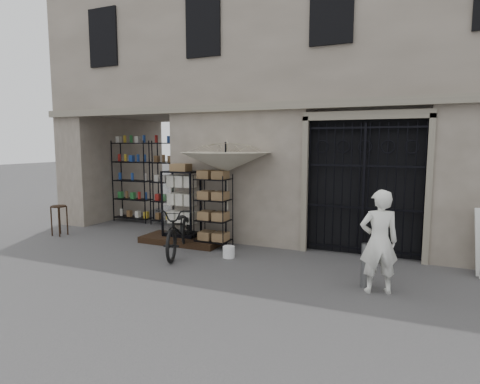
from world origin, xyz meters
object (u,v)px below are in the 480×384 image
at_px(display_cabinet, 181,207).
at_px(bicycle, 180,254).
at_px(wire_rack, 213,212).
at_px(wooden_stool, 59,220).
at_px(market_umbrella, 226,157).
at_px(shopkeeper, 377,292).
at_px(steel_bollard, 365,265).
at_px(white_bucket, 229,252).

xyz_separation_m(display_cabinet, bicycle, (0.54, -0.96, -0.87)).
xyz_separation_m(wire_rack, wooden_stool, (-4.28, -0.56, -0.42)).
distance_m(display_cabinet, wooden_stool, 3.42).
distance_m(market_umbrella, shopkeeper, 4.38).
bearing_deg(wire_rack, bicycle, -107.78).
bearing_deg(bicycle, wire_rack, 44.01).
bearing_deg(shopkeeper, steel_bollard, -58.55).
xyz_separation_m(wire_rack, market_umbrella, (0.28, 0.09, 1.28)).
xyz_separation_m(white_bucket, bicycle, (-1.11, -0.16, -0.12)).
bearing_deg(display_cabinet, wire_rack, -21.00).
distance_m(display_cabinet, market_umbrella, 1.76).
bearing_deg(wire_rack, market_umbrella, 27.34).
height_order(wire_rack, wooden_stool, wire_rack).
height_order(wooden_stool, steel_bollard, wooden_stool).
bearing_deg(display_cabinet, market_umbrella, -14.85).
height_order(bicycle, shopkeeper, bicycle).
xyz_separation_m(bicycle, shopkeeper, (4.19, -0.67, 0.00)).
distance_m(white_bucket, wooden_stool, 4.98).
distance_m(wire_rack, shopkeeper, 4.14).
relative_size(steel_bollard, shopkeeper, 0.44).
distance_m(wooden_stool, steel_bollard, 7.87).
relative_size(bicycle, shopkeeper, 1.20).
distance_m(wire_rack, wooden_stool, 4.33).
height_order(bicycle, steel_bollard, bicycle).
distance_m(wire_rack, steel_bollard, 3.82).
bearing_deg(wooden_stool, steel_bollard, -5.55).
bearing_deg(white_bucket, display_cabinet, 154.22).
xyz_separation_m(wooden_stool, shopkeeper, (8.05, -0.93, -0.42)).
distance_m(display_cabinet, steel_bollard, 4.77).
bearing_deg(market_umbrella, bicycle, -127.55).
bearing_deg(white_bucket, steel_bollard, -13.20).
relative_size(display_cabinet, shopkeeper, 1.02).
height_order(white_bucket, steel_bollard, steel_bollard).
relative_size(wire_rack, steel_bollard, 2.27).
distance_m(bicycle, shopkeeper, 4.24).
xyz_separation_m(bicycle, wooden_stool, (-3.86, 0.25, 0.42)).
bearing_deg(wooden_stool, market_umbrella, 8.11).
bearing_deg(market_umbrella, display_cabinet, 177.22).
bearing_deg(white_bucket, market_umbrella, 119.45).
bearing_deg(bicycle, wooden_stool, 157.35).
distance_m(wire_rack, market_umbrella, 1.31).
bearing_deg(wooden_stool, display_cabinet, 12.07).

